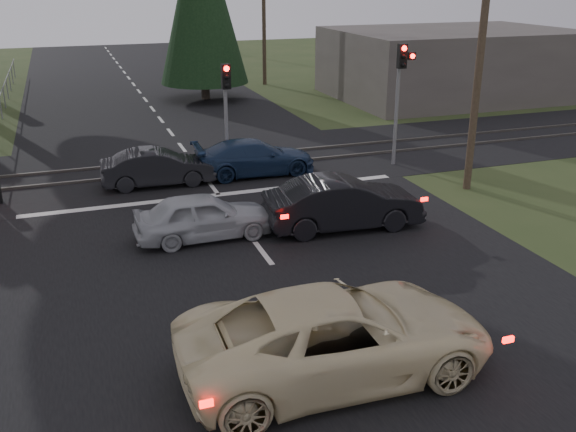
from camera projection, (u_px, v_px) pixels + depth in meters
name	position (u px, v px, depth m)	size (l,w,h in m)	color
ground	(302.00, 303.00, 14.87)	(120.00, 120.00, 0.00)	#2D3D1C
road	(207.00, 180.00, 23.68)	(14.00, 100.00, 0.01)	black
rail_corridor	(196.00, 166.00, 25.45)	(120.00, 8.00, 0.01)	black
stop_line	(219.00, 195.00, 22.09)	(13.00, 0.35, 0.00)	silver
rail_near	(200.00, 170.00, 24.72)	(120.00, 0.12, 0.10)	#59544C
rail_far	(192.00, 159.00, 26.14)	(120.00, 0.12, 0.10)	#59544C
traffic_signal_right	(401.00, 81.00, 24.38)	(0.68, 0.48, 4.70)	slate
traffic_signal_center	(226.00, 99.00, 23.59)	(0.32, 0.48, 4.10)	slate
utility_pole_near	(481.00, 52.00, 21.11)	(1.80, 0.26, 9.00)	#4C3D2D
utility_pole_mid	(264.00, 12.00, 42.27)	(1.80, 0.26, 9.00)	#4C3D2D
fence_left	(1.00, 125.00, 32.29)	(0.10, 36.00, 1.20)	slate
building_right	(452.00, 63.00, 39.13)	(14.00, 10.00, 4.00)	#59514C
cream_coupe	(336.00, 335.00, 11.99)	(2.76, 6.00, 1.67)	beige
dark_hatchback	(343.00, 203.00, 19.00)	(1.63, 4.68, 1.54)	black
silver_car	(203.00, 216.00, 18.28)	(1.58, 3.93, 1.34)	#A8ABB0
blue_sedan	(254.00, 157.00, 24.13)	(1.86, 4.57, 1.33)	#182948
dark_car_far	(158.00, 168.00, 22.90)	(1.39, 3.98, 1.31)	black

